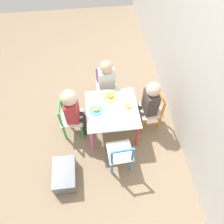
{
  "coord_description": "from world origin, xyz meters",
  "views": [
    {
      "loc": [
        1.48,
        -0.17,
        2.4
      ],
      "look_at": [
        0.0,
        0.0,
        0.36
      ],
      "focal_mm": 35.0,
      "sensor_mm": 36.0,
      "label": 1
    }
  ],
  "objects_px": {
    "kids_table": "(112,112)",
    "plate_left": "(110,96)",
    "chair_orange": "(152,111)",
    "child_back": "(149,102)",
    "plate_front": "(96,110)",
    "plate_back": "(128,107)",
    "child_front": "(73,109)",
    "chair_blue": "(120,155)",
    "chair_green": "(70,119)",
    "child_left": "(107,81)",
    "storage_bin": "(65,175)",
    "chair_purple": "(106,87)"
  },
  "relations": [
    {
      "from": "child_front",
      "to": "plate_front",
      "type": "bearing_deg",
      "value": -92.56
    },
    {
      "from": "plate_left",
      "to": "storage_bin",
      "type": "distance_m",
      "value": 1.02
    },
    {
      "from": "child_back",
      "to": "plate_front",
      "type": "distance_m",
      "value": 0.62
    },
    {
      "from": "kids_table",
      "to": "plate_front",
      "type": "xyz_separation_m",
      "value": [
        -0.0,
        -0.18,
        0.07
      ]
    },
    {
      "from": "child_front",
      "to": "plate_back",
      "type": "height_order",
      "value": "child_front"
    },
    {
      "from": "kids_table",
      "to": "plate_back",
      "type": "distance_m",
      "value": 0.19
    },
    {
      "from": "storage_bin",
      "to": "child_back",
      "type": "bearing_deg",
      "value": 121.0
    },
    {
      "from": "child_back",
      "to": "storage_bin",
      "type": "xyz_separation_m",
      "value": [
        0.61,
        -1.02,
        -0.35
      ]
    },
    {
      "from": "kids_table",
      "to": "chair_green",
      "type": "relative_size",
      "value": 1.13
    },
    {
      "from": "child_front",
      "to": "chair_green",
      "type": "bearing_deg",
      "value": 90.0
    },
    {
      "from": "chair_orange",
      "to": "child_back",
      "type": "xyz_separation_m",
      "value": [
        0.0,
        -0.06,
        0.18
      ]
    },
    {
      "from": "chair_purple",
      "to": "child_front",
      "type": "xyz_separation_m",
      "value": [
        0.47,
        -0.42,
        0.2
      ]
    },
    {
      "from": "chair_purple",
      "to": "plate_back",
      "type": "distance_m",
      "value": 0.56
    },
    {
      "from": "kids_table",
      "to": "chair_purple",
      "type": "relative_size",
      "value": 1.13
    },
    {
      "from": "chair_green",
      "to": "plate_front",
      "type": "height_order",
      "value": "chair_green"
    },
    {
      "from": "chair_orange",
      "to": "plate_left",
      "type": "distance_m",
      "value": 0.54
    },
    {
      "from": "kids_table",
      "to": "child_left",
      "type": "height_order",
      "value": "child_left"
    },
    {
      "from": "chair_purple",
      "to": "plate_front",
      "type": "distance_m",
      "value": 0.55
    },
    {
      "from": "kids_table",
      "to": "chair_blue",
      "type": "bearing_deg",
      "value": 3.44
    },
    {
      "from": "chair_purple",
      "to": "child_back",
      "type": "relative_size",
      "value": 0.71
    },
    {
      "from": "child_back",
      "to": "storage_bin",
      "type": "distance_m",
      "value": 1.24
    },
    {
      "from": "child_front",
      "to": "plate_back",
      "type": "bearing_deg",
      "value": -88.94
    },
    {
      "from": "storage_bin",
      "to": "kids_table",
      "type": "bearing_deg",
      "value": 134.86
    },
    {
      "from": "chair_orange",
      "to": "storage_bin",
      "type": "distance_m",
      "value": 1.25
    },
    {
      "from": "chair_purple",
      "to": "chair_blue",
      "type": "relative_size",
      "value": 1.0
    },
    {
      "from": "kids_table",
      "to": "chair_orange",
      "type": "height_order",
      "value": "chair_orange"
    },
    {
      "from": "chair_green",
      "to": "child_back",
      "type": "bearing_deg",
      "value": -86.42
    },
    {
      "from": "plate_back",
      "to": "chair_green",
      "type": "bearing_deg",
      "value": -92.67
    },
    {
      "from": "chair_orange",
      "to": "plate_front",
      "type": "height_order",
      "value": "chair_orange"
    },
    {
      "from": "plate_back",
      "to": "storage_bin",
      "type": "xyz_separation_m",
      "value": [
        0.58,
        -0.76,
        -0.34
      ]
    },
    {
      "from": "kids_table",
      "to": "child_left",
      "type": "xyz_separation_m",
      "value": [
        -0.43,
        -0.01,
        0.07
      ]
    },
    {
      "from": "plate_left",
      "to": "chair_green",
      "type": "bearing_deg",
      "value": -73.25
    },
    {
      "from": "kids_table",
      "to": "storage_bin",
      "type": "height_order",
      "value": "kids_table"
    },
    {
      "from": "kids_table",
      "to": "storage_bin",
      "type": "distance_m",
      "value": 0.87
    },
    {
      "from": "chair_blue",
      "to": "child_back",
      "type": "distance_m",
      "value": 0.69
    },
    {
      "from": "chair_purple",
      "to": "chair_green",
      "type": "relative_size",
      "value": 1.0
    },
    {
      "from": "chair_purple",
      "to": "child_left",
      "type": "xyz_separation_m",
      "value": [
        0.06,
        0.0,
        0.17
      ]
    },
    {
      "from": "kids_table",
      "to": "plate_left",
      "type": "xyz_separation_m",
      "value": [
        -0.18,
        0.0,
        0.07
      ]
    },
    {
      "from": "chair_orange",
      "to": "chair_purple",
      "type": "xyz_separation_m",
      "value": [
        -0.46,
        -0.51,
        0.0
      ]
    },
    {
      "from": "plate_front",
      "to": "chair_blue",
      "type": "bearing_deg",
      "value": 23.01
    },
    {
      "from": "child_left",
      "to": "plate_left",
      "type": "relative_size",
      "value": 3.94
    },
    {
      "from": "plate_front",
      "to": "plate_back",
      "type": "bearing_deg",
      "value": 90.0
    },
    {
      "from": "chair_orange",
      "to": "child_back",
      "type": "bearing_deg",
      "value": -90.0
    },
    {
      "from": "child_back",
      "to": "chair_blue",
      "type": "bearing_deg",
      "value": -41.56
    },
    {
      "from": "chair_purple",
      "to": "child_front",
      "type": "distance_m",
      "value": 0.66
    },
    {
      "from": "plate_left",
      "to": "child_back",
      "type": "bearing_deg",
      "value": 70.93
    },
    {
      "from": "chair_green",
      "to": "child_left",
      "type": "distance_m",
      "value": 0.65
    },
    {
      "from": "plate_left",
      "to": "chair_orange",
      "type": "bearing_deg",
      "value": 73.6
    },
    {
      "from": "chair_blue",
      "to": "chair_purple",
      "type": "bearing_deg",
      "value": -90.82
    },
    {
      "from": "child_front",
      "to": "plate_back",
      "type": "xyz_separation_m",
      "value": [
        0.03,
        0.62,
        -0.02
      ]
    }
  ]
}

